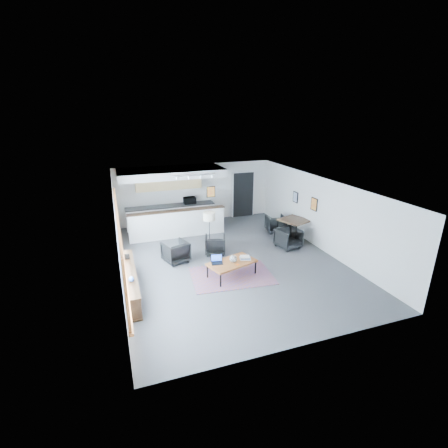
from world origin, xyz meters
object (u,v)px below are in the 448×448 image
object	(u,v)px
armchair_right	(215,244)
dining_chair_far	(275,224)
laptop	(217,260)
ceramic_pot	(233,259)
coffee_table	(232,263)
dining_chair_near	(288,239)
dining_table	(294,221)
floor_lamp	(209,218)
microwave	(190,200)
book_stack	(245,258)
armchair_left	(176,251)

from	to	relation	value
armchair_right	dining_chair_far	distance (m)	3.28
laptop	ceramic_pot	size ratio (longest dim) A/B	1.69
coffee_table	dining_chair_near	world-z (taller)	dining_chair_near
dining_table	floor_lamp	bearing A→B (deg)	179.52
dining_table	microwave	world-z (taller)	microwave
coffee_table	book_stack	world-z (taller)	book_stack
coffee_table	ceramic_pot	distance (m)	0.16
coffee_table	microwave	bearing A→B (deg)	72.86
laptop	dining_chair_far	bearing A→B (deg)	50.72
coffee_table	armchair_left	xyz separation A→B (m)	(-1.42, 1.55, -0.05)
ceramic_pot	dining_chair_far	distance (m)	4.32
armchair_right	book_stack	bearing A→B (deg)	121.27
laptop	dining_table	world-z (taller)	dining_table
ceramic_pot	laptop	bearing A→B (deg)	163.15
ceramic_pot	dining_table	world-z (taller)	dining_table
dining_table	microwave	xyz separation A→B (m)	(-3.35, 3.25, 0.34)
dining_chair_near	dining_chair_far	distance (m)	1.68
armchair_right	floor_lamp	xyz separation A→B (m)	(-0.15, 0.21, 0.93)
armchair_left	ceramic_pot	bearing A→B (deg)	114.87
microwave	dining_chair_far	bearing A→B (deg)	-37.79
armchair_left	armchair_right	distance (m)	1.48
book_stack	microwave	distance (m)	5.21
ceramic_pot	floor_lamp	world-z (taller)	floor_lamp
laptop	microwave	size ratio (longest dim) A/B	0.75
armchair_right	dining_chair_near	distance (m)	2.73
ceramic_pot	armchair_right	world-z (taller)	armchair_right
dining_table	dining_chair_far	size ratio (longest dim) A/B	1.99
dining_table	ceramic_pot	bearing A→B (deg)	-148.66
dining_chair_far	laptop	bearing A→B (deg)	49.55
ceramic_pot	book_stack	world-z (taller)	ceramic_pot
coffee_table	armchair_right	bearing A→B (deg)	71.16
coffee_table	book_stack	distance (m)	0.46
armchair_left	laptop	bearing A→B (deg)	106.44
laptop	microwave	world-z (taller)	microwave
dining_table	dining_chair_near	world-z (taller)	dining_table
dining_table	dining_chair_near	distance (m)	0.91
ceramic_pot	microwave	distance (m)	5.27
dining_table	armchair_left	bearing A→B (deg)	-175.14
laptop	floor_lamp	size ratio (longest dim) A/B	0.26
coffee_table	dining_table	bearing A→B (deg)	13.00
dining_table	dining_chair_near	xyz separation A→B (m)	(-0.56, -0.58, -0.43)
coffee_table	dining_chair_near	bearing A→B (deg)	9.00
coffee_table	armchair_left	size ratio (longest dim) A/B	2.09
armchair_right	ceramic_pot	bearing A→B (deg)	107.52
coffee_table	laptop	xyz separation A→B (m)	(-0.45, 0.11, 0.11)
ceramic_pot	armchair_left	world-z (taller)	armchair_left
ceramic_pot	armchair_right	xyz separation A→B (m)	(0.01, 1.81, -0.23)
laptop	book_stack	world-z (taller)	laptop
dining_chair_far	armchair_right	bearing A→B (deg)	32.24
floor_lamp	dining_chair_near	world-z (taller)	floor_lamp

